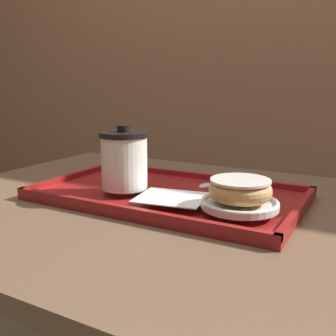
# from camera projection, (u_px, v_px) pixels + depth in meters

# --- Properties ---
(wall_behind) EXTENTS (8.00, 0.05, 2.40)m
(wall_behind) POSITION_uv_depth(u_px,v_px,m) (297.00, 29.00, 1.61)
(wall_behind) COLOR #9E6B4C
(wall_behind) RESTS_ON ground_plane
(cafe_table) EXTENTS (1.03, 0.77, 0.75)m
(cafe_table) POSITION_uv_depth(u_px,v_px,m) (168.00, 280.00, 0.80)
(cafe_table) COLOR brown
(cafe_table) RESTS_ON ground_plane
(serving_tray) EXTENTS (0.52, 0.30, 0.02)m
(serving_tray) POSITION_uv_depth(u_px,v_px,m) (168.00, 195.00, 0.80)
(serving_tray) COLOR maroon
(serving_tray) RESTS_ON cafe_table
(napkin_paper) EXTENTS (0.14, 0.12, 0.00)m
(napkin_paper) POSITION_uv_depth(u_px,v_px,m) (171.00, 197.00, 0.72)
(napkin_paper) COLOR white
(napkin_paper) RESTS_ON serving_tray
(coffee_cup_front) EXTENTS (0.10, 0.10, 0.13)m
(coffee_cup_front) POSITION_uv_depth(u_px,v_px,m) (124.00, 160.00, 0.78)
(coffee_cup_front) COLOR white
(coffee_cup_front) RESTS_ON serving_tray
(plate_with_chocolate_donut) EXTENTS (0.13, 0.13, 0.01)m
(plate_with_chocolate_donut) POSITION_uv_depth(u_px,v_px,m) (240.00, 204.00, 0.66)
(plate_with_chocolate_donut) COLOR white
(plate_with_chocolate_donut) RESTS_ON serving_tray
(donut_chocolate_glazed) EXTENTS (0.11, 0.11, 0.04)m
(donut_chocolate_glazed) POSITION_uv_depth(u_px,v_px,m) (240.00, 189.00, 0.66)
(donut_chocolate_glazed) COLOR tan
(donut_chocolate_glazed) RESTS_ON plate_with_chocolate_donut
(spoon) EXTENTS (0.07, 0.15, 0.01)m
(spoon) POSITION_uv_depth(u_px,v_px,m) (215.00, 185.00, 0.80)
(spoon) COLOR silver
(spoon) RESTS_ON serving_tray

